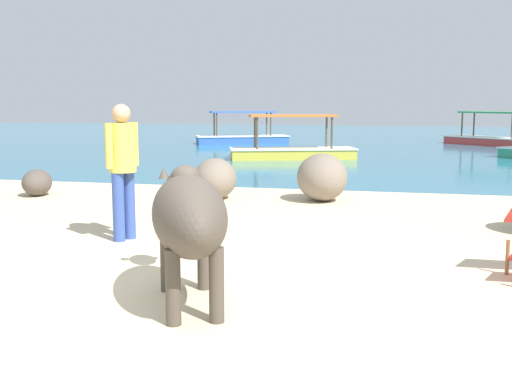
# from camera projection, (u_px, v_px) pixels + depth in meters

# --- Properties ---
(sand_beach) EXTENTS (18.00, 14.00, 0.04)m
(sand_beach) POSITION_uv_depth(u_px,v_px,m) (165.00, 306.00, 5.17)
(sand_beach) COLOR beige
(sand_beach) RESTS_ON ground
(water_surface) EXTENTS (60.00, 36.00, 0.03)m
(water_surface) POSITION_uv_depth(u_px,v_px,m) (358.00, 142.00, 26.37)
(water_surface) COLOR teal
(water_surface) RESTS_ON ground
(cow) EXTENTS (1.20, 1.97, 1.12)m
(cow) POSITION_uv_depth(u_px,v_px,m) (188.00, 215.00, 5.08)
(cow) COLOR #4C4238
(cow) RESTS_ON sand_beach
(person_standing) EXTENTS (0.32, 0.49, 1.62)m
(person_standing) POSITION_uv_depth(u_px,v_px,m) (123.00, 161.00, 7.42)
(person_standing) COLOR #334C99
(person_standing) RESTS_ON sand_beach
(shore_rock_large) EXTENTS (0.94, 1.08, 0.69)m
(shore_rock_large) POSITION_uv_depth(u_px,v_px,m) (215.00, 178.00, 10.72)
(shore_rock_large) COLOR gray
(shore_rock_large) RESTS_ON sand_beach
(shore_rock_medium) EXTENTS (1.03, 1.19, 0.79)m
(shore_rock_medium) POSITION_uv_depth(u_px,v_px,m) (322.00, 177.00, 10.48)
(shore_rock_medium) COLOR gray
(shore_rock_medium) RESTS_ON sand_beach
(shore_rock_flat) EXTENTS (0.65, 0.78, 0.47)m
(shore_rock_flat) POSITION_uv_depth(u_px,v_px,m) (37.00, 183.00, 11.07)
(shore_rock_flat) COLOR brown
(shore_rock_flat) RESTS_ON sand_beach
(boat_blue) EXTENTS (3.82, 2.57, 1.29)m
(boat_blue) POSITION_uv_depth(u_px,v_px,m) (242.00, 137.00, 25.20)
(boat_blue) COLOR #3866B7
(boat_blue) RESTS_ON water_surface
(boat_red) EXTENTS (3.53, 3.28, 1.29)m
(boat_red) POSITION_uv_depth(u_px,v_px,m) (491.00, 138.00, 24.19)
(boat_red) COLOR #C63833
(boat_red) RESTS_ON water_surface
(boat_yellow) EXTENTS (3.85, 2.25, 1.29)m
(boat_yellow) POSITION_uv_depth(u_px,v_px,m) (293.00, 150.00, 18.46)
(boat_yellow) COLOR gold
(boat_yellow) RESTS_ON water_surface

